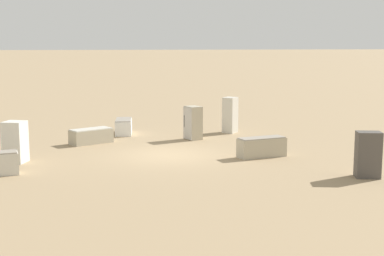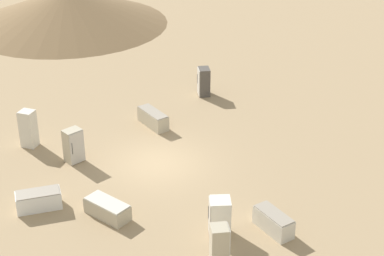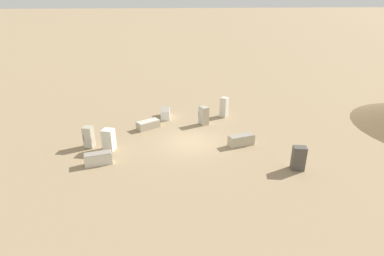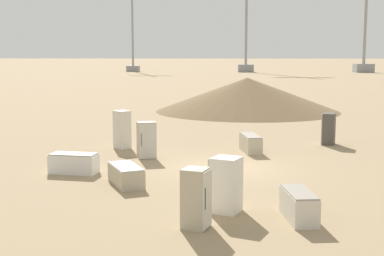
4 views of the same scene
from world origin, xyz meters
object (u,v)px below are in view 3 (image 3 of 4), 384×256
at_px(discarded_fridge_1, 109,140).
at_px(discarded_fridge_5, 224,107).
at_px(discarded_fridge_7, 98,159).
at_px(discarded_fridge_6, 241,140).
at_px(discarded_fridge_2, 89,137).
at_px(discarded_fridge_4, 165,113).
at_px(discarded_fridge_3, 299,158).
at_px(discarded_fridge_8, 204,116).
at_px(discarded_fridge_0, 148,125).

relative_size(discarded_fridge_1, discarded_fridge_5, 0.87).
distance_m(discarded_fridge_5, discarded_fridge_7, 12.48).
height_order(discarded_fridge_5, discarded_fridge_6, discarded_fridge_5).
distance_m(discarded_fridge_2, discarded_fridge_4, 7.78).
bearing_deg(discarded_fridge_1, discarded_fridge_3, -1.23).
bearing_deg(discarded_fridge_8, discarded_fridge_6, -176.66).
height_order(discarded_fridge_0, discarded_fridge_5, discarded_fridge_5).
distance_m(discarded_fridge_0, discarded_fridge_5, 7.13).
height_order(discarded_fridge_4, discarded_fridge_8, discarded_fridge_8).
xyz_separation_m(discarded_fridge_1, discarded_fridge_5, (4.65, -9.95, 0.11)).
height_order(discarded_fridge_0, discarded_fridge_8, discarded_fridge_8).
height_order(discarded_fridge_2, discarded_fridge_8, discarded_fridge_8).
xyz_separation_m(discarded_fridge_0, discarded_fridge_1, (-3.31, 2.98, 0.45)).
bearing_deg(discarded_fridge_2, discarded_fridge_4, -123.71).
height_order(discarded_fridge_2, discarded_fridge_3, discarded_fridge_2).
distance_m(discarded_fridge_6, discarded_fridge_7, 9.98).
bearing_deg(discarded_fridge_7, discarded_fridge_5, -65.10).
height_order(discarded_fridge_5, discarded_fridge_7, discarded_fridge_5).
xyz_separation_m(discarded_fridge_2, discarded_fridge_4, (4.78, -6.13, -0.40)).
bearing_deg(discarded_fridge_5, discarded_fridge_2, -115.68).
relative_size(discarded_fridge_5, discarded_fridge_7, 1.01).
bearing_deg(discarded_fridge_3, discarded_fridge_5, 117.13).
bearing_deg(discarded_fridge_8, discarded_fridge_4, 34.72).
height_order(discarded_fridge_2, discarded_fridge_6, discarded_fridge_2).
bearing_deg(discarded_fridge_3, discarded_fridge_4, 140.40).
relative_size(discarded_fridge_7, discarded_fridge_8, 1.14).
bearing_deg(discarded_fridge_3, discarded_fridge_6, 137.40).
bearing_deg(discarded_fridge_8, discarded_fridge_3, -172.24).
bearing_deg(discarded_fridge_1, discarded_fridge_5, 48.25).
distance_m(discarded_fridge_1, discarded_fridge_7, 2.08).
height_order(discarded_fridge_1, discarded_fridge_6, discarded_fridge_1).
relative_size(discarded_fridge_0, discarded_fridge_2, 1.31).
relative_size(discarded_fridge_0, discarded_fridge_6, 1.01).
bearing_deg(discarded_fridge_5, discarded_fridge_8, -102.21).
relative_size(discarded_fridge_6, discarded_fridge_8, 1.29).
xyz_separation_m(discarded_fridge_4, discarded_fridge_6, (-6.85, -4.62, 0.02)).
xyz_separation_m(discarded_fridge_0, discarded_fridge_6, (-4.61, -6.34, 0.06)).
bearing_deg(discarded_fridge_3, discarded_fridge_2, 173.17).
distance_m(discarded_fridge_0, discarded_fridge_1, 4.47).
height_order(discarded_fridge_1, discarded_fridge_2, discarded_fridge_1).
bearing_deg(discarded_fridge_7, discarded_fridge_8, -65.20).
height_order(discarded_fridge_6, discarded_fridge_7, discarded_fridge_7).
xyz_separation_m(discarded_fridge_0, discarded_fridge_7, (-5.25, 3.61, 0.06)).
bearing_deg(discarded_fridge_0, discarded_fridge_3, 19.97).
bearing_deg(discarded_fridge_3, discarded_fridge_1, 173.63).
bearing_deg(discarded_fridge_6, discarded_fridge_1, -107.00).
xyz_separation_m(discarded_fridge_0, discarded_fridge_5, (1.34, -6.98, 0.56)).
bearing_deg(discarded_fridge_0, discarded_fridge_2, -85.14).
height_order(discarded_fridge_3, discarded_fridge_6, discarded_fridge_3).
bearing_deg(discarded_fridge_4, discarded_fridge_2, -133.02).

